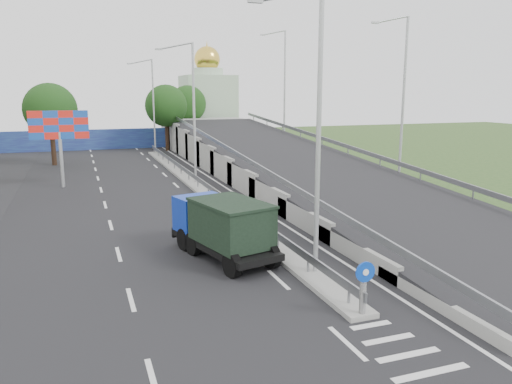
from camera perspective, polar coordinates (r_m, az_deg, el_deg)
name	(u,v)px	position (r m, az deg, el deg)	size (l,w,h in m)	color
ground	(406,354)	(14.44, 16.76, -17.33)	(160.00, 160.00, 0.00)	#2D4C1E
road_surface	(165,204)	(31.18, -10.33, -1.40)	(26.00, 90.00, 0.04)	black
median	(198,188)	(35.57, -6.64, 0.45)	(1.00, 44.00, 0.20)	gray
overpass_ramp	(295,160)	(37.67, 4.49, 3.66)	(10.00, 50.00, 3.50)	gray
median_guardrail	(198,179)	(35.45, -6.67, 1.48)	(0.09, 44.00, 0.71)	gray
sign_bollard	(364,288)	(15.62, 12.19, -10.63)	(0.64, 0.23, 1.67)	black
lamp_post_near	(314,121)	(17.92, 6.65, 8.08)	(2.74, 0.18, 10.08)	#B2B5B7
lamp_post_mid	(191,106)	(36.92, -7.40, 9.76)	(2.74, 0.18, 10.08)	#B2B5B7
lamp_post_far	(152,101)	(56.61, -11.84, 10.17)	(2.74, 0.18, 10.08)	#B2B5B7
blue_wall	(111,139)	(62.41, -16.20, 5.82)	(30.00, 0.50, 2.40)	navy
church	(208,102)	(72.29, -5.51, 10.19)	(7.00, 7.00, 13.80)	#B2CCAD
billboard	(59,129)	(38.15, -21.58, 6.67)	(4.00, 0.24, 5.50)	#B2B5B7
tree_left_mid	(50,110)	(50.11, -22.46, 8.70)	(4.80, 4.80, 7.60)	black
tree_median_far	(166,106)	(58.89, -10.24, 9.66)	(4.80, 4.80, 7.60)	black
tree_ramp_far	(188,104)	(66.51, -7.82, 9.92)	(4.80, 4.80, 7.60)	black
dump_truck	(222,225)	(20.75, -3.89, -3.78)	(3.43, 6.05, 2.52)	black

